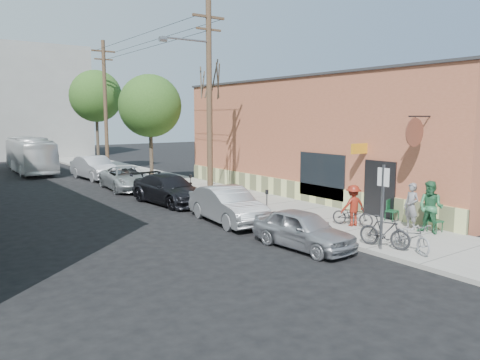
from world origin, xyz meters
TOP-DOWN VIEW (x-y plane):
  - ground at (0.00, 0.00)m, footprint 120.00×120.00m
  - sidewalk at (4.25, 11.00)m, footprint 4.50×58.00m
  - cafe_building at (8.99, 4.99)m, footprint 6.60×20.20m
  - sign_post at (2.35, -4.30)m, footprint 0.07×0.45m
  - parking_meter_near at (2.25, 1.56)m, footprint 0.14×0.14m
  - parking_meter_far at (2.25, 8.14)m, footprint 0.14×0.14m
  - utility_pole_near at (2.39, 6.47)m, footprint 3.57×0.28m
  - utility_pole_far at (2.45, 21.41)m, footprint 1.80×0.28m
  - tree_bare at (2.80, 6.96)m, footprint 0.24×0.24m
  - tree_leafy_mid at (2.80, 14.22)m, footprint 4.01×4.01m
  - tree_leafy_far at (2.80, 24.52)m, footprint 4.21×4.21m
  - patio_chair_a at (6.18, -1.89)m, footprint 0.64×0.64m
  - patio_chair_b at (5.93, -4.01)m, footprint 0.64×0.64m
  - patron_grey at (5.58, -3.20)m, footprint 0.55×0.73m
  - patron_green at (5.58, -4.02)m, footprint 0.88×1.06m
  - cyclist at (4.19, -1.50)m, footprint 1.18×0.85m
  - cyclist_bike at (4.19, -1.50)m, footprint 1.13×1.77m
  - parked_bike_a at (2.62, -4.24)m, footprint 0.90×1.84m
  - parked_bike_b at (3.00, -5.01)m, footprint 1.19×1.92m
  - car_0 at (0.70, -2.34)m, footprint 1.85×4.00m
  - car_1 at (0.80, 2.42)m, footprint 2.06×4.75m
  - car_2 at (0.80, 7.81)m, footprint 2.60×5.35m
  - car_3 at (0.80, 13.47)m, footprint 2.88×5.37m
  - car_4 at (0.80, 19.47)m, footprint 2.18×5.18m
  - bus at (-2.04, 26.66)m, footprint 2.83×10.24m

SIDE VIEW (x-z plane):
  - ground at x=0.00m, z-range 0.00..0.00m
  - sidewalk at x=4.25m, z-range 0.00..0.15m
  - patio_chair_a at x=6.18m, z-range 0.15..1.03m
  - patio_chair_b at x=5.93m, z-range 0.15..1.03m
  - cyclist_bike at x=4.19m, z-range 0.15..1.03m
  - parked_bike_b at x=3.00m, z-range 0.15..1.10m
  - car_0 at x=0.70m, z-range 0.00..1.33m
  - parked_bike_a at x=2.62m, z-range 0.15..1.21m
  - car_3 at x=0.80m, z-range 0.00..1.43m
  - car_2 at x=0.80m, z-range 0.00..1.50m
  - car_1 at x=0.80m, z-range 0.00..1.52m
  - car_4 at x=0.80m, z-range 0.00..1.66m
  - cyclist at x=4.19m, z-range 0.15..1.80m
  - parking_meter_near at x=2.25m, z-range 0.36..1.60m
  - parking_meter_far at x=2.25m, z-range 0.36..1.60m
  - patron_grey at x=5.58m, z-range 0.15..1.96m
  - patron_green at x=5.58m, z-range 0.15..2.13m
  - bus at x=-2.04m, z-range 0.00..2.83m
  - sign_post at x=2.35m, z-range 0.43..3.23m
  - tree_bare at x=2.80m, z-range 0.15..5.75m
  - cafe_building at x=8.99m, z-range 0.00..6.61m
  - tree_leafy_mid at x=2.80m, z-range 1.65..8.67m
  - utility_pole_far at x=2.45m, z-range 0.34..10.34m
  - utility_pole_near at x=2.39m, z-range 0.41..10.41m
  - tree_leafy_far at x=2.80m, z-range 2.08..10.19m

